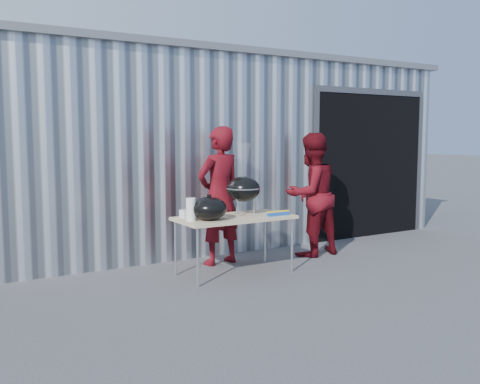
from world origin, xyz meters
TOP-DOWN VIEW (x-y plane):
  - ground at (0.00, 0.00)m, footprint 80.00×80.00m
  - building at (0.92, 4.59)m, footprint 8.20×6.20m
  - folding_table at (-0.11, 0.66)m, footprint 1.50×0.75m
  - kettle_grill at (0.06, 0.72)m, footprint 0.45×0.45m
  - grill_lid at (-0.53, 0.56)m, footprint 0.44×0.44m
  - paper_towels at (-0.76, 0.61)m, footprint 0.12×0.12m
  - white_tub at (-0.66, 0.86)m, footprint 0.20×0.15m
  - foil_box at (0.40, 0.41)m, footprint 0.32×0.06m
  - person_cook at (-0.02, 1.23)m, footprint 0.76×0.56m
  - person_bystander at (1.42, 1.00)m, footprint 0.93×0.75m

SIDE VIEW (x-z plane):
  - ground at x=0.00m, z-range 0.00..0.00m
  - folding_table at x=-0.11m, z-range 0.33..1.08m
  - foil_box at x=0.40m, z-range 0.75..0.81m
  - white_tub at x=-0.66m, z-range 0.75..0.85m
  - paper_towels at x=-0.76m, z-range 0.75..1.03m
  - grill_lid at x=-0.53m, z-range 0.74..1.05m
  - person_bystander at x=1.42m, z-range 0.00..1.83m
  - person_cook at x=-0.02m, z-range 0.00..1.91m
  - kettle_grill at x=0.06m, z-range 0.70..1.64m
  - building at x=0.92m, z-range -0.01..3.09m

